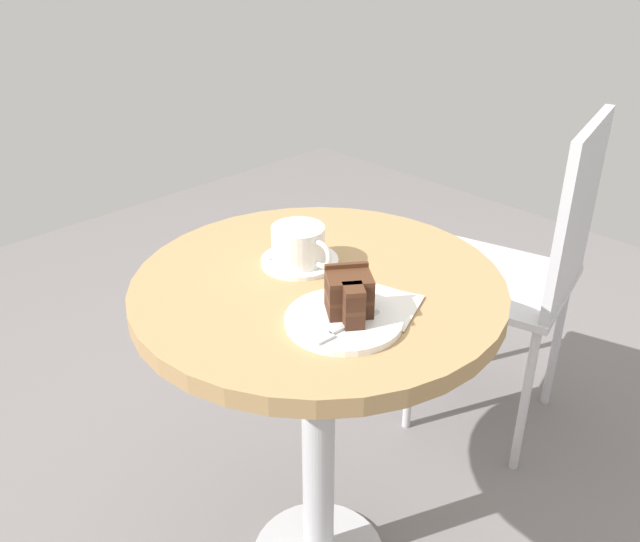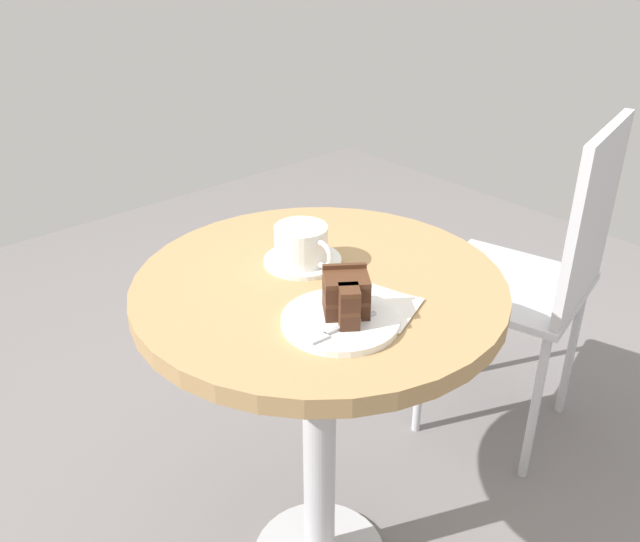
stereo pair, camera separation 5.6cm
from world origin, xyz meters
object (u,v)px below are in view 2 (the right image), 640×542
teaspoon (298,247)px  cafe_chair (546,265)px  cake_plate (340,321)px  napkin (374,306)px  saucer (303,260)px  cake_slice (346,296)px  fork (334,330)px  coffee_cup (302,243)px

teaspoon → cafe_chair: 0.74m
cake_plate → napkin: (0.00, 0.08, -0.00)m
cafe_chair → cake_plate: bearing=-8.3°
saucer → napkin: saucer is taller
cake_slice → fork: size_ratio=0.75×
saucer → cake_slice: bearing=-21.3°
saucer → teaspoon: (-0.04, 0.02, 0.01)m
cake_plate → napkin: cake_plate is taller
cake_slice → fork: bearing=-63.1°
cake_plate → cafe_chair: (-0.08, 0.80, -0.21)m
cake_plate → napkin: 0.08m
saucer → cake_slice: size_ratio=1.44×
saucer → teaspoon: size_ratio=1.42×
teaspoon → fork: 0.31m
coffee_cup → teaspoon: size_ratio=1.30×
fork → coffee_cup: bearing=-114.4°
saucer → cafe_chair: (0.13, 0.71, -0.21)m
saucer → napkin: bearing=-4.3°
napkin → cafe_chair: 0.75m
napkin → teaspoon: bearing=171.4°
cake_slice → teaspoon: bearing=157.5°
cake_slice → cake_plate: bearing=-82.8°
cake_slice → fork: 0.06m
coffee_cup → napkin: coffee_cup is taller
cake_plate → cake_slice: bearing=97.2°
coffee_cup → saucer: bearing=131.3°
fork → cafe_chair: size_ratio=0.15×
coffee_cup → napkin: size_ratio=0.77×
coffee_cup → teaspoon: (-0.05, 0.03, -0.03)m
saucer → cake_plate: 0.23m
teaspoon → saucer: bearing=-120.1°
cake_plate → cake_slice: 0.04m
fork → napkin: fork is taller
napkin → cake_slice: bearing=-92.1°
coffee_cup → cake_plate: coffee_cup is taller
fork → napkin: bearing=-164.3°
saucer → cake_slice: (0.20, -0.08, 0.04)m
cake_plate → napkin: size_ratio=1.11×
teaspoon → napkin: bearing=-100.5°
cake_slice → napkin: size_ratio=0.59×
cafe_chair → napkin: bearing=-7.7°
teaspoon → fork: (0.27, -0.15, 0.00)m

